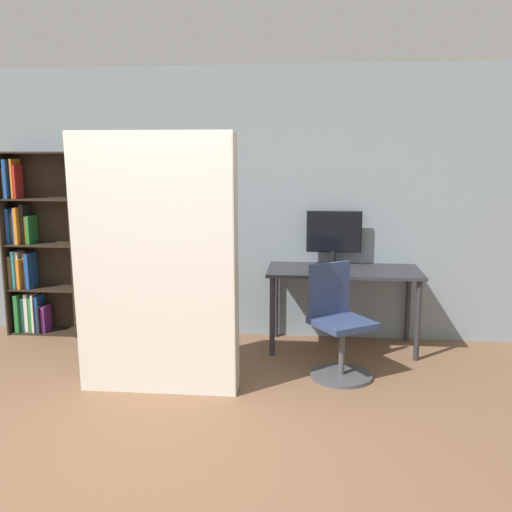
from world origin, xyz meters
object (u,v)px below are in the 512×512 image
at_px(office_chair, 338,331).
at_px(monitor, 334,235).
at_px(bookshelf, 35,252).
at_px(mattress_near, 157,265).

bearing_deg(office_chair, monitor, 91.34).
distance_m(monitor, bookshelf, 3.07).
bearing_deg(monitor, office_chair, -88.66).
bearing_deg(office_chair, mattress_near, -162.41).
relative_size(office_chair, bookshelf, 0.51).
height_order(monitor, bookshelf, bookshelf).
bearing_deg(bookshelf, mattress_near, -39.39).
bearing_deg(monitor, mattress_near, -135.35).
distance_m(monitor, mattress_near, 1.95).
distance_m(office_chair, mattress_near, 1.61).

